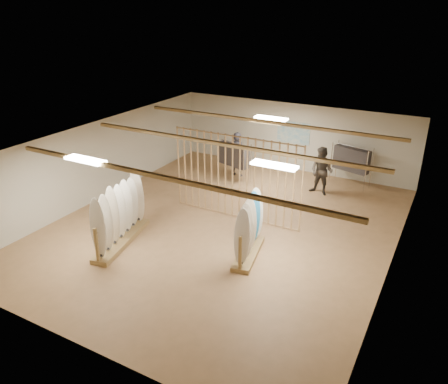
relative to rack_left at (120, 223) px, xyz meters
The scene contains 16 objects.
floor 3.23m from the rack_left, 46.48° to the left, with size 12.00×12.00×0.00m, color #A0764D.
ceiling 3.83m from the rack_left, 46.48° to the left, with size 12.00×12.00×0.00m, color #9A9691.
wall_back 8.61m from the rack_left, 75.26° to the left, with size 12.00×12.00×0.00m, color beige.
wall_front 4.36m from the rack_left, 59.48° to the right, with size 12.00×12.00×0.00m, color beige.
wall_left 3.71m from the rack_left, 140.80° to the left, with size 12.00×12.00×0.00m, color beige.
wall_right 7.58m from the rack_left, 17.74° to the left, with size 12.00×12.00×0.00m, color beige.
ceiling_slats 3.79m from the rack_left, 46.48° to the left, with size 9.50×6.12×0.10m, color #9A7B46.
light_panels 3.80m from the rack_left, 46.48° to the left, with size 1.20×0.35×0.06m, color white.
bamboo_partition 3.86m from the rack_left, 54.83° to the left, with size 4.45×0.05×2.78m.
poster 8.61m from the rack_left, 75.23° to the left, with size 1.40×0.03×0.90m, color teal.
rack_left is the anchor object (origin of this frame).
rack_right 3.78m from the rack_left, 17.32° to the left, with size 0.87×1.97×1.82m.
clothing_rack_a 6.15m from the rack_left, 85.01° to the left, with size 1.39×0.72×1.55m.
clothing_rack_b 9.06m from the rack_left, 58.21° to the left, with size 1.44×0.75×1.60m.
shopper_a 6.53m from the rack_left, 85.70° to the left, with size 0.76×0.51×2.08m, color #2A2931.
shopper_b 7.49m from the rack_left, 57.22° to the left, with size 0.98×0.76×2.03m, color #38322B.
Camera 1 is at (5.87, -10.74, 6.51)m, focal length 35.00 mm.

